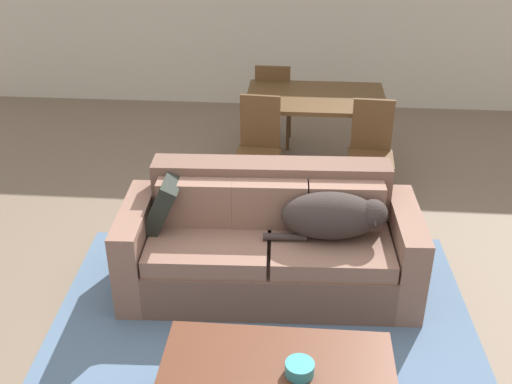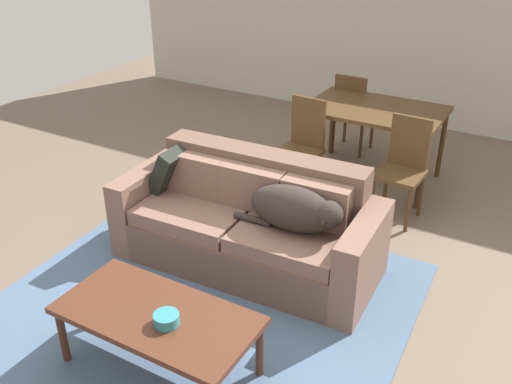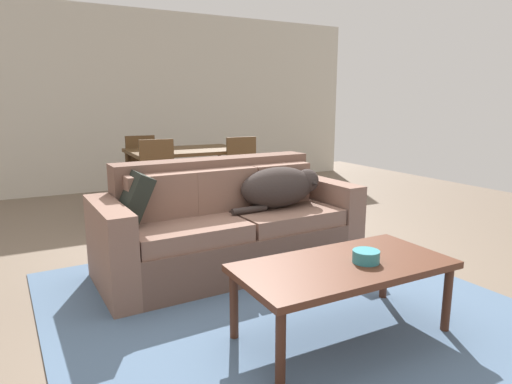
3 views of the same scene
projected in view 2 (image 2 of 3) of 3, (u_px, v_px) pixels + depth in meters
ground_plane at (238, 270)px, 4.53m from camera, size 10.00×10.00×0.00m
back_partition at (406, 14)px, 6.98m from camera, size 8.00×0.12×2.70m
area_rug at (187, 321)px, 3.98m from camera, size 2.97×3.11×0.01m
couch at (249, 224)px, 4.50m from camera, size 2.11×0.93×0.87m
dog_on_left_cushion at (296, 209)px, 4.11m from camera, size 0.84×0.34×0.34m
throw_pillow_by_left_arm at (172, 168)px, 4.71m from camera, size 0.28×0.39×0.40m
coffee_table at (157, 319)px, 3.42m from camera, size 1.23×0.61×0.44m
bowl_on_coffee_table at (166, 319)px, 3.29m from camera, size 0.15×0.15×0.07m
dining_table at (375, 115)px, 5.69m from camera, size 1.33×0.89×0.77m
dining_chair_near_left at (302, 143)px, 5.52m from camera, size 0.43×0.43×0.95m
dining_chair_near_right at (403, 164)px, 5.09m from camera, size 0.42×0.42×0.94m
dining_chair_far_left at (352, 110)px, 6.38m from camera, size 0.41×0.41×0.92m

